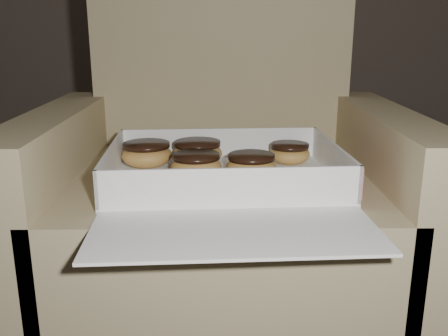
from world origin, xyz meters
TOP-DOWN VIEW (x-y plane):
  - armchair at (0.31, 0.89)m, footprint 0.81×0.68m
  - bakery_box at (0.32, 0.72)m, footprint 0.47×0.54m
  - donut_a at (0.26, 0.77)m, footprint 0.10×0.10m
  - donut_b at (0.26, 0.86)m, footprint 0.11×0.11m
  - donut_c at (0.46, 0.87)m, footprint 0.09×0.09m
  - donut_d at (0.37, 0.76)m, footprint 0.10×0.10m
  - donut_e at (0.15, 0.85)m, footprint 0.11×0.11m
  - crumb_a at (0.29, 0.72)m, footprint 0.01×0.01m
  - crumb_b at (0.36, 0.64)m, footprint 0.01×0.01m
  - crumb_c at (0.40, 0.71)m, footprint 0.01×0.01m

SIDE VIEW (x-z plane):
  - armchair at x=0.31m, z-range -0.16..0.69m
  - crumb_a at x=0.29m, z-range 0.39..0.39m
  - crumb_b at x=0.36m, z-range 0.39..0.39m
  - crumb_c at x=0.40m, z-range 0.39..0.39m
  - bakery_box at x=0.32m, z-range 0.35..0.43m
  - donut_c at x=0.46m, z-range 0.39..0.43m
  - donut_d at x=0.37m, z-range 0.39..0.44m
  - donut_a at x=0.26m, z-range 0.39..0.44m
  - donut_b at x=0.26m, z-range 0.39..0.44m
  - donut_e at x=0.15m, z-range 0.39..0.44m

